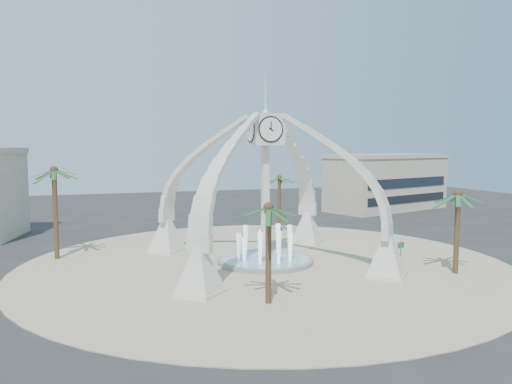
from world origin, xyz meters
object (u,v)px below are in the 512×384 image
object	(u,v)px
fountain	(265,260)
palm_north	(279,179)
palm_east	(458,195)
street_sign	(401,249)
palm_west	(54,172)
palm_south	(268,209)
clock_tower	(265,186)

from	to	relation	value
fountain	palm_north	size ratio (longest dim) A/B	1.13
palm_east	street_sign	world-z (taller)	palm_east
palm_west	palm_south	bearing A→B (deg)	-53.14
palm_south	palm_west	bearing A→B (deg)	126.86
palm_east	palm_north	xyz separation A→B (m)	(-6.50, 20.37, 0.18)
palm_south	street_sign	bearing A→B (deg)	20.78
palm_east	palm_north	distance (m)	21.38
palm_west	palm_north	size ratio (longest dim) A/B	1.21
palm_east	palm_west	world-z (taller)	palm_west
palm_north	clock_tower	bearing A→B (deg)	-116.15
palm_east	palm_north	world-z (taller)	palm_north
palm_west	clock_tower	bearing A→B (deg)	-23.45
palm_south	street_sign	xyz separation A→B (m)	(12.92, 4.90, -4.25)
palm_west	palm_east	bearing A→B (deg)	-27.33
clock_tower	palm_north	distance (m)	13.90
palm_south	clock_tower	bearing A→B (deg)	71.32
fountain	palm_west	xyz separation A→B (m)	(-16.51, 7.16, 7.26)
clock_tower	palm_south	world-z (taller)	clock_tower
palm_east	street_sign	xyz separation A→B (m)	(-3.16, 2.55, -4.39)
fountain	palm_north	xyz separation A→B (m)	(6.12, 12.47, 5.93)
fountain	palm_north	world-z (taller)	palm_north
clock_tower	palm_north	world-z (taller)	clock_tower
fountain	palm_west	distance (m)	19.41
clock_tower	palm_west	distance (m)	18.03
clock_tower	fountain	world-z (taller)	clock_tower
fountain	palm_east	size ratio (longest dim) A/B	1.15
palm_west	palm_north	bearing A→B (deg)	13.20
clock_tower	palm_south	size ratio (longest dim) A/B	2.66
fountain	palm_south	distance (m)	12.18
palm_north	palm_west	bearing A→B (deg)	-166.80
clock_tower	street_sign	world-z (taller)	clock_tower
street_sign	palm_east	bearing A→B (deg)	-55.96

